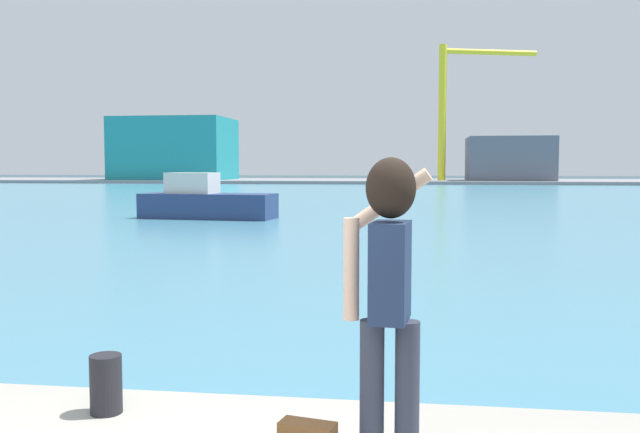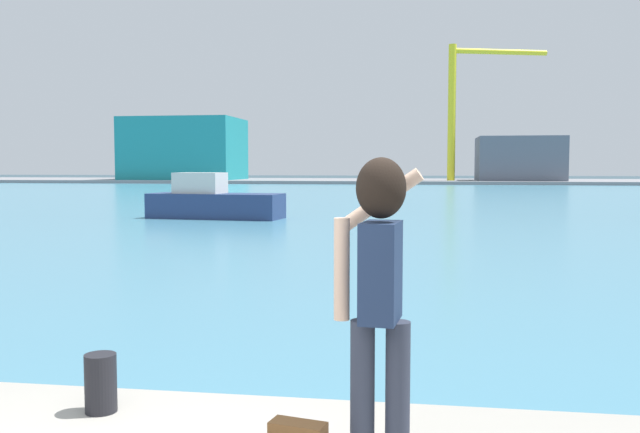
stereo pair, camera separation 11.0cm
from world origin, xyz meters
TOP-DOWN VIEW (x-y plane):
  - ground_plane at (0.00, 50.00)m, footprint 220.00×220.00m
  - harbor_water at (0.00, 52.00)m, footprint 140.00×100.00m
  - far_shore_dock at (0.00, 92.00)m, footprint 140.00×20.00m
  - person_photographer at (1.03, 1.00)m, footprint 0.53×0.56m
  - harbor_bollard at (-0.91, 1.51)m, footprint 0.22×0.22m
  - boat_moored at (-7.98, 26.21)m, footprint 6.01×2.49m
  - warehouse_left at (-32.24, 89.47)m, footprint 15.34×11.38m
  - warehouse_right at (13.08, 89.42)m, footprint 10.67×9.19m
  - port_crane at (5.97, 88.42)m, footprint 12.76×4.61m

SIDE VIEW (x-z plane):
  - ground_plane at x=0.00m, z-range 0.00..0.00m
  - harbor_water at x=0.00m, z-range 0.00..0.02m
  - far_shore_dock at x=0.00m, z-range 0.00..0.42m
  - boat_moored at x=-7.98m, z-range -0.26..1.75m
  - harbor_bollard at x=-0.91m, z-range 0.63..1.03m
  - person_photographer at x=1.03m, z-range 0.82..2.56m
  - warehouse_right at x=13.08m, z-range 0.42..6.03m
  - warehouse_left at x=-32.24m, z-range 0.42..8.89m
  - port_crane at x=5.97m, z-range 2.50..19.91m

